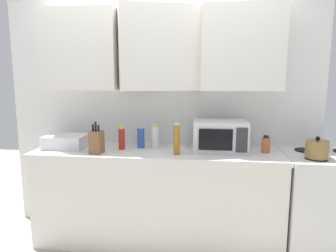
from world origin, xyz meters
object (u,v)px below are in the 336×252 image
object	(u,v)px
microwave	(220,136)
bottle_blue_cleaner	(141,138)
knife_block	(97,142)
stove_range	(326,204)
kettle	(317,149)
bottle_red_sauce	(122,138)
bottle_amber_vinegar	(177,139)
bottle_white_jar	(155,137)
bottle_spice_jar	(266,145)
dish_rack	(66,141)

from	to	relation	value
microwave	bottle_blue_cleaner	distance (m)	0.75
knife_block	stove_range	bearing A→B (deg)	4.47
microwave	knife_block	distance (m)	1.12
kettle	bottle_blue_cleaner	size ratio (longest dim) A/B	0.89
microwave	kettle	bearing A→B (deg)	-14.18
stove_range	bottle_red_sauce	size ratio (longest dim) A/B	4.10
bottle_amber_vinegar	bottle_white_jar	size ratio (longest dim) A/B	1.23
knife_block	bottle_spice_jar	size ratio (longest dim) A/B	1.84
bottle_blue_cleaner	bottle_spice_jar	bearing A→B (deg)	-2.68
stove_range	bottle_blue_cleaner	world-z (taller)	bottle_blue_cleaner
bottle_blue_cleaner	bottle_red_sauce	bearing A→B (deg)	-153.43
kettle	bottle_amber_vinegar	bearing A→B (deg)	179.19
knife_block	bottle_blue_cleaner	bearing A→B (deg)	36.19
kettle	knife_block	size ratio (longest dim) A/B	0.64
microwave	knife_block	xyz separation A→B (m)	(-1.10, -0.22, -0.04)
stove_range	kettle	size ratio (longest dim) A/B	4.99
bottle_spice_jar	bottle_amber_vinegar	bearing A→B (deg)	-168.22
dish_rack	microwave	bearing A→B (deg)	1.45
kettle	bottle_red_sauce	distance (m)	1.70
bottle_amber_vinegar	bottle_spice_jar	distance (m)	0.81
stove_range	bottle_red_sauce	bearing A→B (deg)	179.65
stove_range	bottle_blue_cleaner	bearing A→B (deg)	176.81
bottle_blue_cleaner	dish_rack	bearing A→B (deg)	-174.06
knife_block	bottle_red_sauce	bearing A→B (deg)	43.35
stove_range	microwave	bearing A→B (deg)	176.56
stove_range	microwave	distance (m)	1.12
stove_range	bottle_spice_jar	bearing A→B (deg)	175.73
knife_block	bottle_amber_vinegar	distance (m)	0.71
bottle_red_sauce	bottle_white_jar	xyz separation A→B (m)	(0.31, 0.07, 0.00)
bottle_white_jar	stove_range	bearing A→B (deg)	-2.91
kettle	bottle_amber_vinegar	xyz separation A→B (m)	(-1.16, 0.02, 0.05)
dish_rack	bottle_red_sauce	size ratio (longest dim) A/B	1.71
stove_range	kettle	bearing A→B (deg)	-140.53
knife_block	bottle_white_jar	xyz separation A→B (m)	(0.49, 0.24, 0.01)
bottle_blue_cleaner	bottle_red_sauce	size ratio (longest dim) A/B	0.92
bottle_amber_vinegar	kettle	bearing A→B (deg)	-0.81
bottle_blue_cleaner	bottle_amber_vinegar	world-z (taller)	bottle_amber_vinegar
dish_rack	bottle_spice_jar	xyz separation A→B (m)	(1.87, 0.02, 0.01)
bottle_amber_vinegar	stove_range	bearing A→B (deg)	5.29
bottle_spice_jar	bottle_red_sauce	xyz separation A→B (m)	(-1.32, -0.03, 0.04)
dish_rack	bottle_spice_jar	world-z (taller)	bottle_spice_jar
microwave	bottle_white_jar	xyz separation A→B (m)	(-0.61, 0.02, -0.03)
kettle	dish_rack	distance (m)	2.25
bottle_amber_vinegar	bottle_blue_cleaner	bearing A→B (deg)	149.16
bottle_red_sauce	bottle_white_jar	bearing A→B (deg)	12.39
knife_block	dish_rack	bearing A→B (deg)	154.08
stove_range	bottle_blue_cleaner	distance (m)	1.79
dish_rack	knife_block	distance (m)	0.41
bottle_spice_jar	kettle	bearing A→B (deg)	-25.73
dish_rack	bottle_blue_cleaner	bearing A→B (deg)	5.94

